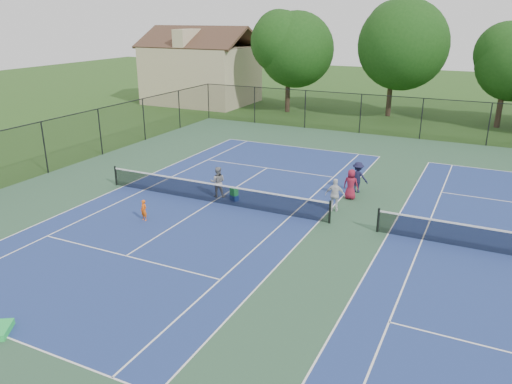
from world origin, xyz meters
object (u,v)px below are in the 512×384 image
at_px(tree_back_c, 508,58).
at_px(bystander_a, 335,195).
at_px(bystander_b, 358,177).
at_px(clapboard_house, 201,72).
at_px(instructor, 218,182).
at_px(tree_back_a, 289,45).
at_px(tree_back_b, 394,40).
at_px(bystander_c, 351,184).
at_px(ball_crate, 234,198).
at_px(ball_hopper, 234,192).
at_px(child_player, 144,210).

xyz_separation_m(tree_back_c, bystander_a, (-6.30, -23.49, -4.69)).
bearing_deg(bystander_b, clapboard_house, -40.90).
height_order(instructor, bystander_b, bystander_b).
relative_size(tree_back_c, clapboard_house, 0.78).
bearing_deg(tree_back_a, tree_back_b, 12.53).
relative_size(bystander_c, ball_crate, 3.97).
height_order(tree_back_b, ball_hopper, tree_back_b).
relative_size(tree_back_a, clapboard_house, 0.85).
height_order(bystander_c, ball_hopper, bystander_c).
bearing_deg(bystander_a, ball_crate, -0.01).
height_order(clapboard_house, ball_hopper, clapboard_house).
distance_m(tree_back_c, child_player, 31.75).
distance_m(child_player, bystander_c, 10.03).
bearing_deg(tree_back_b, instructor, -97.08).
bearing_deg(instructor, tree_back_c, -139.92).
relative_size(bystander_a, bystander_c, 1.04).
bearing_deg(bystander_c, bystander_b, -91.66).
relative_size(bystander_b, ball_hopper, 4.35).
xyz_separation_m(bystander_b, bystander_c, (-0.04, -1.13, -0.04)).
distance_m(bystander_c, ball_crate, 5.79).
bearing_deg(ball_hopper, ball_crate, 0.00).
bearing_deg(clapboard_house, tree_back_b, 3.01).
xyz_separation_m(clapboard_house, bystander_a, (21.70, -23.49, -2.30)).
distance_m(tree_back_a, child_player, 28.18).
bearing_deg(ball_hopper, tree_back_a, 106.35).
bearing_deg(bystander_a, bystander_c, -105.29).
distance_m(instructor, ball_hopper, 1.02).
relative_size(tree_back_b, instructor, 6.39).
bearing_deg(clapboard_house, ball_crate, -55.28).
xyz_separation_m(tree_back_a, tree_back_c, (18.00, 1.00, -0.56)).
height_order(clapboard_house, bystander_a, clapboard_house).
height_order(tree_back_c, bystander_b, tree_back_c).
relative_size(tree_back_a, ball_hopper, 24.75).
distance_m(ball_crate, ball_hopper, 0.32).
bearing_deg(clapboard_house, tree_back_a, -5.71).
distance_m(instructor, bystander_b, 7.14).
distance_m(clapboard_house, ball_hopper, 29.67).
bearing_deg(ball_crate, clapboard_house, 124.72).
distance_m(instructor, bystander_c, 6.58).
distance_m(tree_back_b, ball_crate, 26.19).
distance_m(bystander_b, bystander_c, 1.13).
height_order(bystander_b, ball_crate, bystander_b).
relative_size(tree_back_a, ball_crate, 23.94).
relative_size(clapboard_house, instructor, 6.88).
bearing_deg(instructor, bystander_a, 163.61).
xyz_separation_m(tree_back_a, bystander_a, (11.70, -22.49, -5.25)).
bearing_deg(ball_hopper, bystander_a, 9.32).
height_order(bystander_c, ball_crate, bystander_c).
bearing_deg(child_player, tree_back_b, 94.16).
bearing_deg(bystander_a, instructor, -2.42).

